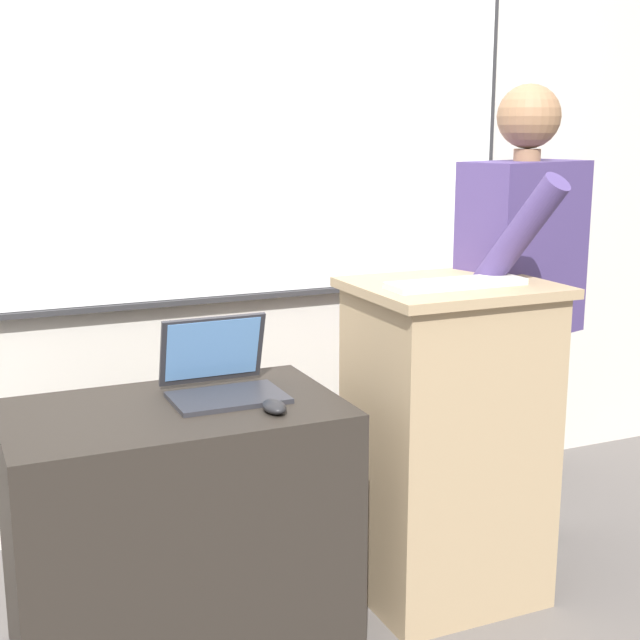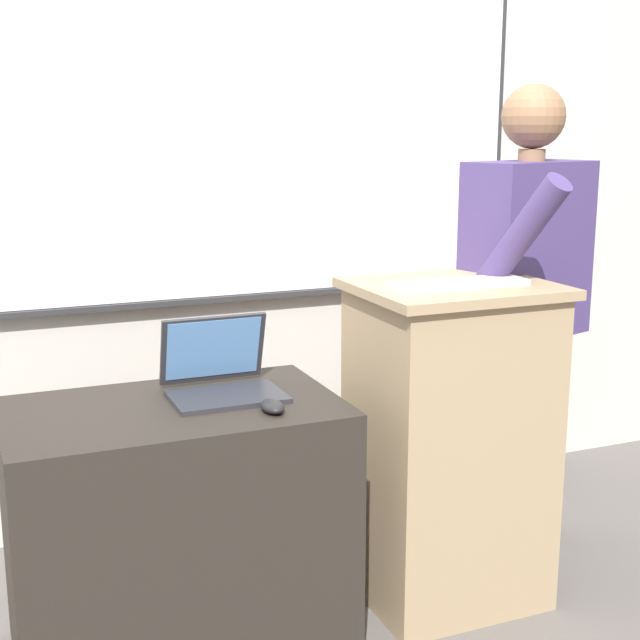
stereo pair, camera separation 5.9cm
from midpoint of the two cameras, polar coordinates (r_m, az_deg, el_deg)
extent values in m
cube|color=beige|center=(3.42, -5.54, 12.14)|extent=(6.40, 0.12, 3.00)
cube|color=#2D2D30|center=(3.36, -4.81, 11.66)|extent=(2.29, 0.02, 1.23)
cube|color=white|center=(3.35, -4.78, 11.66)|extent=(2.24, 0.02, 1.18)
cube|color=#2D2D30|center=(3.40, -4.52, 1.46)|extent=(2.02, 0.04, 0.02)
cube|color=tan|center=(2.90, 8.82, -8.11)|extent=(0.55, 0.47, 1.01)
cube|color=tan|center=(2.76, 9.17, 2.02)|extent=(0.59, 0.51, 0.03)
cube|color=#28231E|center=(2.65, -8.45, -13.18)|extent=(0.92, 0.56, 0.75)
cylinder|color=#333338|center=(3.20, 11.60, -8.22)|extent=(0.13, 0.13, 0.79)
cylinder|color=#333338|center=(3.39, 14.36, -7.17)|extent=(0.13, 0.13, 0.79)
cube|color=#473870|center=(3.13, 13.63, 4.38)|extent=(0.50, 0.34, 0.60)
cylinder|color=#8C6647|center=(3.10, 13.93, 10.21)|extent=(0.09, 0.09, 0.04)
sphere|color=#8C6647|center=(3.10, 14.06, 12.53)|extent=(0.21, 0.21, 0.21)
cylinder|color=#473870|center=(2.78, 12.56, 4.22)|extent=(0.20, 0.42, 0.50)
cylinder|color=#473870|center=(3.34, 16.30, 4.28)|extent=(0.08, 0.08, 0.57)
cube|color=#28282D|center=(2.55, -5.29, -4.93)|extent=(0.32, 0.22, 0.01)
cube|color=#28282D|center=(2.65, -6.24, -1.83)|extent=(0.31, 0.08, 0.21)
cube|color=#598CCC|center=(2.64, -6.20, -1.82)|extent=(0.28, 0.06, 0.18)
cube|color=beige|center=(2.69, 9.42, 2.28)|extent=(0.43, 0.12, 0.02)
ellipsoid|color=black|center=(2.42, -2.37, -5.55)|extent=(0.06, 0.10, 0.03)
camera|label=1|loc=(0.03, -89.35, 0.14)|focal=50.00mm
camera|label=2|loc=(0.03, 90.65, -0.14)|focal=50.00mm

